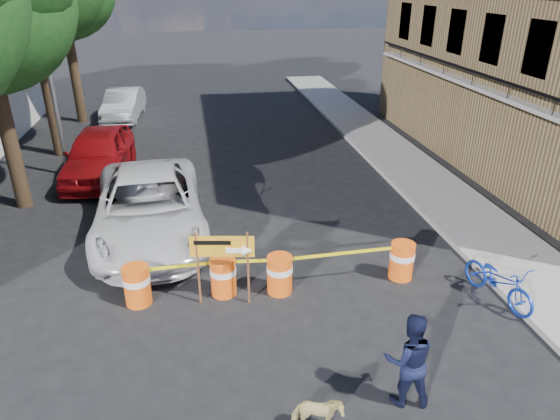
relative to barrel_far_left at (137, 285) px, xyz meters
name	(u,v)px	position (x,y,z in m)	size (l,w,h in m)	color
ground	(280,321)	(2.91, -1.18, -0.47)	(120.00, 120.00, 0.00)	black
sidewalk_east	(432,188)	(9.11, 4.82, -0.40)	(2.40, 40.00, 0.15)	gray
streetlamp	(46,48)	(-3.02, 8.32, 3.90)	(1.25, 0.18, 8.00)	gray
barrel_far_left	(137,285)	(0.00, 0.00, 0.00)	(0.58, 0.58, 0.90)	#EC430D
barrel_mid_left	(223,275)	(1.85, 0.04, 0.00)	(0.58, 0.58, 0.90)	#EC430D
barrel_mid_right	(280,274)	(3.09, -0.10, 0.00)	(0.58, 0.58, 0.90)	#EC430D
barrel_far_right	(402,260)	(6.00, -0.01, 0.00)	(0.58, 0.58, 0.90)	#EC430D
detour_sign	(230,252)	(2.00, -0.34, 0.79)	(1.33, 0.39, 1.74)	#592D19
pedestrian	(409,360)	(4.60, -3.59, 0.38)	(0.83, 0.65, 1.71)	black
bicycle	(503,263)	(7.71, -1.24, 0.48)	(0.66, 1.00, 1.89)	#1638B5
dog	(317,415)	(3.01, -3.96, -0.14)	(0.36, 0.79, 0.67)	#CDBD76
suv_white	(149,206)	(0.11, 3.22, 0.38)	(2.82, 6.12, 1.70)	silver
sedan_red	(99,154)	(-1.89, 7.99, 0.38)	(2.00, 4.97, 1.69)	maroon
sedan_silver	(124,104)	(-1.89, 15.97, 0.25)	(1.54, 4.40, 1.45)	silver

